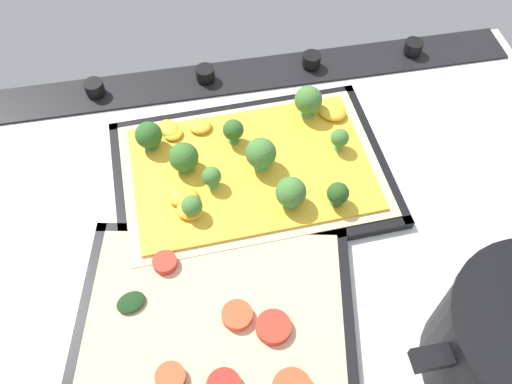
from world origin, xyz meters
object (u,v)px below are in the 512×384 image
(broccoli_pizza, at_px, (249,165))
(baking_tray_back, at_px, (215,333))
(veggie_pizza_back, at_px, (215,333))
(baking_tray_front, at_px, (252,174))

(broccoli_pizza, relative_size, baking_tray_back, 0.96)
(baking_tray_back, relative_size, veggie_pizza_back, 1.09)
(baking_tray_front, height_order, broccoli_pizza, broccoli_pizza)
(broccoli_pizza, distance_m, baking_tray_back, 0.22)
(baking_tray_back, height_order, veggie_pizza_back, veggie_pizza_back)
(baking_tray_back, distance_m, veggie_pizza_back, 0.01)
(baking_tray_back, bearing_deg, broccoli_pizza, -109.98)
(baking_tray_back, bearing_deg, veggie_pizza_back, 102.78)
(broccoli_pizza, distance_m, veggie_pizza_back, 0.22)
(baking_tray_back, xyz_separation_m, veggie_pizza_back, (-0.00, 0.00, 0.01))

